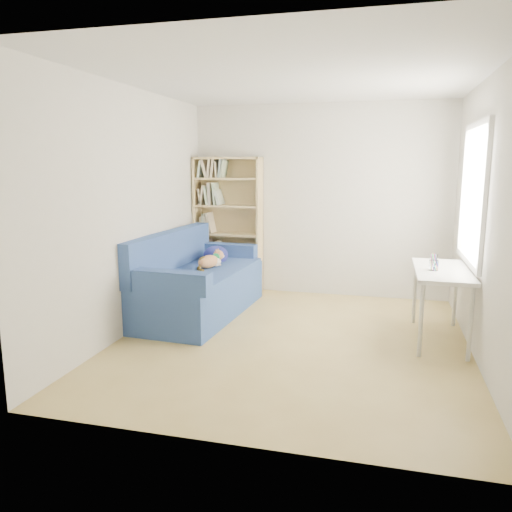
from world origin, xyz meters
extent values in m
plane|color=tan|center=(0.00, 0.00, 0.00)|extent=(4.00, 4.00, 0.00)
cube|color=silver|center=(0.00, 2.00, 1.30)|extent=(3.50, 0.04, 2.60)
cube|color=silver|center=(0.00, -2.00, 1.30)|extent=(3.50, 0.04, 2.60)
cube|color=silver|center=(-1.75, 0.00, 1.30)|extent=(0.04, 4.00, 2.60)
cube|color=silver|center=(1.75, 0.00, 1.30)|extent=(0.04, 4.00, 2.60)
cube|color=white|center=(0.00, 0.00, 2.60)|extent=(3.50, 4.00, 0.04)
cube|color=white|center=(1.75, 0.60, 1.50)|extent=(0.01, 1.20, 1.30)
cube|color=navy|center=(-1.25, 0.66, 0.25)|extent=(1.08, 2.07, 0.50)
cube|color=navy|center=(-1.64, 0.66, 0.75)|extent=(0.31, 2.02, 0.49)
cube|color=navy|center=(-1.25, 1.58, 0.62)|extent=(0.96, 0.24, 0.22)
cube|color=navy|center=(-1.25, -0.26, 0.62)|extent=(0.96, 0.24, 0.22)
cube|color=navy|center=(-1.23, 0.66, 0.53)|extent=(1.05, 1.91, 0.06)
ellipsoid|color=navy|center=(-1.24, 1.23, 0.63)|extent=(0.32, 0.35, 0.24)
ellipsoid|color=#AB4C13|center=(-1.18, 0.77, 0.63)|extent=(0.24, 0.39, 0.15)
ellipsoid|color=silver|center=(-1.12, 0.88, 0.61)|extent=(0.13, 0.17, 0.09)
ellipsoid|color=#382A0F|center=(-1.20, 0.73, 0.67)|extent=(0.14, 0.20, 0.07)
sphere|color=#AB4C13|center=(-1.16, 1.04, 0.67)|extent=(0.13, 0.13, 0.13)
cone|color=#AB4C13|center=(-1.18, 1.07, 0.73)|extent=(0.06, 0.06, 0.07)
cone|color=#AB4C13|center=(-1.18, 1.01, 0.73)|extent=(0.06, 0.06, 0.07)
cylinder|color=#28C96D|center=(-1.16, 0.98, 0.65)|extent=(0.11, 0.04, 0.10)
cylinder|color=#382A0F|center=(-1.19, 0.56, 0.60)|extent=(0.07, 0.15, 0.05)
cube|color=tan|center=(-1.71, 1.83, 0.95)|extent=(0.03, 0.29, 1.89)
cube|color=tan|center=(-0.80, 1.83, 0.95)|extent=(0.03, 0.29, 1.89)
cube|color=tan|center=(-1.25, 1.83, 1.88)|extent=(0.95, 0.29, 0.03)
cube|color=tan|center=(-1.25, 1.83, 0.01)|extent=(0.95, 0.29, 0.03)
cube|color=tan|center=(-1.25, 1.97, 0.95)|extent=(0.95, 0.02, 1.89)
cube|color=white|center=(1.46, 0.41, 0.73)|extent=(0.53, 1.16, 0.04)
cylinder|color=silver|center=(1.68, 0.95, 0.35)|extent=(0.04, 0.04, 0.71)
cylinder|color=silver|center=(1.68, -0.12, 0.35)|extent=(0.04, 0.04, 0.71)
cylinder|color=silver|center=(1.25, 0.95, 0.35)|extent=(0.04, 0.04, 0.71)
cylinder|color=silver|center=(1.25, -0.12, 0.35)|extent=(0.04, 0.04, 0.71)
cylinder|color=white|center=(1.37, 0.34, 0.80)|extent=(0.09, 0.09, 0.10)
camera|label=1|loc=(0.86, -4.83, 1.80)|focal=35.00mm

